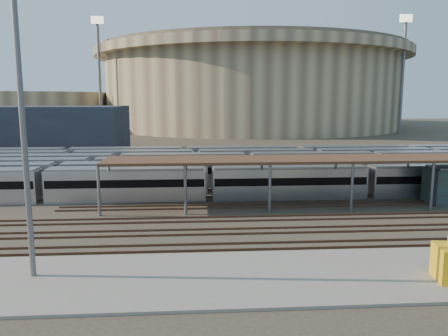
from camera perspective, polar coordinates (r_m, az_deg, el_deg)
name	(u,v)px	position (r m, az deg, el deg)	size (l,w,h in m)	color
ground	(180,218)	(43.41, -5.81, -6.50)	(420.00, 420.00, 0.00)	#383026
apron	(93,281)	(29.89, -16.70, -13.97)	(50.00, 9.00, 0.20)	gray
subway_trains	(190,170)	(61.10, -4.43, -0.21)	(128.19, 23.90, 3.60)	silver
inspection_shed	(383,160)	(50.61, 20.00, 0.99)	(60.30, 6.00, 5.30)	slate
empty_tracks	(178,232)	(38.60, -6.05, -8.35)	(170.00, 9.62, 0.18)	#4C3323
stadium	(251,87)	(183.38, 3.52, 10.55)	(124.00, 124.00, 32.50)	tan
secondary_arena	(32,111)	(182.55, -23.77, 6.84)	(56.00, 56.00, 14.00)	tan
service_building	(25,130)	(103.68, -24.60, 4.58)	(42.00, 20.00, 10.00)	#1E232D
floodlight_0	(99,71)	(155.31, -15.96, 12.04)	(4.00, 1.00, 38.40)	slate
floodlight_2	(403,71)	(157.74, 22.32, 11.67)	(4.00, 1.00, 38.40)	slate
floodlight_3	(168,78)	(202.34, -7.31, 11.53)	(4.00, 1.00, 38.40)	slate
yard_light_pole	(21,102)	(29.69, -24.98, 7.85)	(0.81, 0.36, 22.25)	slate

